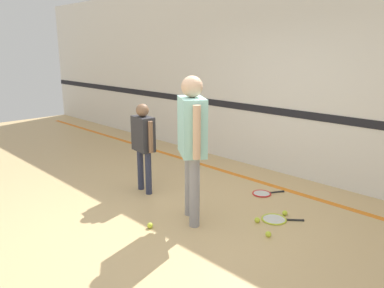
{
  "coord_description": "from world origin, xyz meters",
  "views": [
    {
      "loc": [
        3.11,
        -2.67,
        2.03
      ],
      "look_at": [
        0.12,
        0.25,
        0.95
      ],
      "focal_mm": 35.0,
      "sensor_mm": 36.0,
      "label": 1
    }
  ],
  "objects_px": {
    "person_instructor": "(192,134)",
    "tennis_ball_stray_left": "(257,220)",
    "racket_second_spare": "(263,193)",
    "tennis_ball_stray_right": "(268,234)",
    "tennis_ball_near_instructor": "(150,225)",
    "racket_spare_on_floor": "(275,219)",
    "tennis_ball_by_spare_racket": "(285,213)",
    "person_student_left": "(143,138)"
  },
  "relations": [
    {
      "from": "person_instructor",
      "to": "person_student_left",
      "type": "xyz_separation_m",
      "value": [
        -1.15,
        0.16,
        -0.28
      ]
    },
    {
      "from": "racket_second_spare",
      "to": "tennis_ball_stray_left",
      "type": "bearing_deg",
      "value": -119.0
    },
    {
      "from": "person_student_left",
      "to": "racket_spare_on_floor",
      "type": "relative_size",
      "value": 2.59
    },
    {
      "from": "person_student_left",
      "to": "tennis_ball_stray_right",
      "type": "relative_size",
      "value": 19.45
    },
    {
      "from": "person_student_left",
      "to": "racket_spare_on_floor",
      "type": "xyz_separation_m",
      "value": [
        1.86,
        0.56,
        -0.78
      ]
    },
    {
      "from": "person_student_left",
      "to": "tennis_ball_near_instructor",
      "type": "relative_size",
      "value": 19.45
    },
    {
      "from": "person_student_left",
      "to": "tennis_ball_stray_right",
      "type": "height_order",
      "value": "person_student_left"
    },
    {
      "from": "racket_spare_on_floor",
      "to": "tennis_ball_by_spare_racket",
      "type": "height_order",
      "value": "tennis_ball_by_spare_racket"
    },
    {
      "from": "tennis_ball_near_instructor",
      "to": "racket_spare_on_floor",
      "type": "bearing_deg",
      "value": 53.74
    },
    {
      "from": "tennis_ball_stray_left",
      "to": "tennis_ball_stray_right",
      "type": "relative_size",
      "value": 1.0
    },
    {
      "from": "person_instructor",
      "to": "racket_spare_on_floor",
      "type": "distance_m",
      "value": 1.47
    },
    {
      "from": "person_student_left",
      "to": "person_instructor",
      "type": "bearing_deg",
      "value": 0.41
    },
    {
      "from": "racket_second_spare",
      "to": "tennis_ball_stray_left",
      "type": "relative_size",
      "value": 7.48
    },
    {
      "from": "tennis_ball_stray_right",
      "to": "tennis_ball_near_instructor",
      "type": "bearing_deg",
      "value": -143.16
    },
    {
      "from": "tennis_ball_stray_left",
      "to": "tennis_ball_stray_right",
      "type": "height_order",
      "value": "same"
    },
    {
      "from": "person_student_left",
      "to": "racket_spare_on_floor",
      "type": "bearing_deg",
      "value": 25.22
    },
    {
      "from": "racket_spare_on_floor",
      "to": "tennis_ball_by_spare_racket",
      "type": "xyz_separation_m",
      "value": [
        0.01,
        0.19,
        0.02
      ]
    },
    {
      "from": "racket_spare_on_floor",
      "to": "tennis_ball_near_instructor",
      "type": "bearing_deg",
      "value": -166.69
    },
    {
      "from": "tennis_ball_near_instructor",
      "to": "tennis_ball_stray_left",
      "type": "relative_size",
      "value": 1.0
    },
    {
      "from": "person_instructor",
      "to": "tennis_ball_stray_left",
      "type": "xyz_separation_m",
      "value": [
        0.6,
        0.51,
        -1.04
      ]
    },
    {
      "from": "person_instructor",
      "to": "tennis_ball_by_spare_racket",
      "type": "relative_size",
      "value": 26.25
    },
    {
      "from": "racket_second_spare",
      "to": "person_instructor",
      "type": "bearing_deg",
      "value": -155.15
    },
    {
      "from": "tennis_ball_by_spare_racket",
      "to": "tennis_ball_stray_left",
      "type": "xyz_separation_m",
      "value": [
        -0.12,
        -0.41,
        0.0
      ]
    },
    {
      "from": "person_student_left",
      "to": "tennis_ball_near_instructor",
      "type": "distance_m",
      "value": 1.4
    },
    {
      "from": "racket_second_spare",
      "to": "tennis_ball_near_instructor",
      "type": "bearing_deg",
      "value": -159.52
    },
    {
      "from": "person_instructor",
      "to": "tennis_ball_near_instructor",
      "type": "relative_size",
      "value": 26.25
    },
    {
      "from": "racket_spare_on_floor",
      "to": "racket_second_spare",
      "type": "relative_size",
      "value": 1.0
    },
    {
      "from": "tennis_ball_stray_right",
      "to": "racket_second_spare",
      "type": "bearing_deg",
      "value": 127.85
    },
    {
      "from": "tennis_ball_stray_right",
      "to": "tennis_ball_by_spare_racket",
      "type": "bearing_deg",
      "value": 105.8
    },
    {
      "from": "person_student_left",
      "to": "tennis_ball_by_spare_racket",
      "type": "relative_size",
      "value": 19.45
    },
    {
      "from": "racket_spare_on_floor",
      "to": "tennis_ball_near_instructor",
      "type": "xyz_separation_m",
      "value": [
        -0.9,
        -1.22,
        0.02
      ]
    },
    {
      "from": "tennis_ball_near_instructor",
      "to": "person_student_left",
      "type": "bearing_deg",
      "value": 145.54
    },
    {
      "from": "person_instructor",
      "to": "racket_spare_on_floor",
      "type": "relative_size",
      "value": 3.5
    },
    {
      "from": "racket_second_spare",
      "to": "tennis_ball_near_instructor",
      "type": "relative_size",
      "value": 7.48
    },
    {
      "from": "racket_second_spare",
      "to": "tennis_ball_stray_right",
      "type": "bearing_deg",
      "value": -112.16
    },
    {
      "from": "person_student_left",
      "to": "tennis_ball_by_spare_racket",
      "type": "bearing_deg",
      "value": 30.39
    },
    {
      "from": "person_instructor",
      "to": "tennis_ball_by_spare_racket",
      "type": "bearing_deg",
      "value": 85.79
    },
    {
      "from": "racket_spare_on_floor",
      "to": "tennis_ball_stray_right",
      "type": "distance_m",
      "value": 0.45
    },
    {
      "from": "racket_spare_on_floor",
      "to": "person_instructor",
      "type": "bearing_deg",
      "value": -174.98
    },
    {
      "from": "racket_spare_on_floor",
      "to": "tennis_ball_near_instructor",
      "type": "height_order",
      "value": "tennis_ball_near_instructor"
    },
    {
      "from": "person_instructor",
      "to": "tennis_ball_near_instructor",
      "type": "bearing_deg",
      "value": -76.3
    },
    {
      "from": "tennis_ball_by_spare_racket",
      "to": "tennis_ball_stray_right",
      "type": "bearing_deg",
      "value": -74.2
    }
  ]
}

